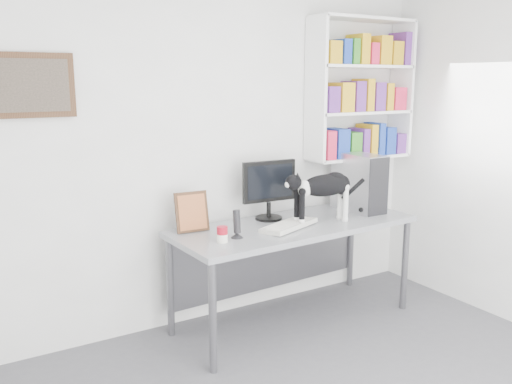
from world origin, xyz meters
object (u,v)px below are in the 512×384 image
Objects in this scene: bookshelf at (361,90)px; speaker at (237,223)px; leaning_print at (192,211)px; desk at (294,273)px; soup_can at (222,234)px; keyboard at (289,225)px; pc_tower at (359,182)px; monitor at (269,190)px; cat at (323,198)px.

bookshelf is 1.81m from speaker.
leaning_print is (-1.70, -0.10, -0.87)m from bookshelf.
desk is 17.70× the size of soup_can.
keyboard is 1.04× the size of pc_tower.
pc_tower reaches higher than keyboard.
monitor is (-1.02, -0.10, -0.78)m from bookshelf.
bookshelf is 1.96m from soup_can.
bookshelf is 2.41× the size of keyboard.
desk is 0.79m from speaker.
desk is (-0.91, -0.31, -1.44)m from bookshelf.
desk is at bearing 156.03° from cat.
cat reaches higher than leaning_print.
leaning_print is at bearing 166.43° from cat.
speaker is at bearing -53.01° from leaning_print.
keyboard is 0.78× the size of cat.
speaker is 0.79m from cat.
leaning_print is at bearing 100.31° from soup_can.
keyboard is 2.43× the size of speaker.
leaning_print is at bearing 133.45° from speaker.
pc_tower is 1.48m from soup_can.
soup_can is at bearing -172.99° from cat.
pc_tower is 4.42× the size of soup_can.
keyboard is at bearing -158.97° from bookshelf.
soup_can is at bearing -170.86° from desk.
cat is (-0.53, -0.19, -0.04)m from pc_tower.
pc_tower is at bearing 9.19° from soup_can.
monitor is 0.99× the size of pc_tower.
leaning_print is (-0.79, 0.21, 0.57)m from desk.
bookshelf is 5.84× the size of speaker.
leaning_print is at bearing -176.50° from bookshelf.
speaker is 0.15m from soup_can.
leaning_print is at bearing 162.46° from desk.
leaning_print is (-1.51, 0.13, -0.09)m from pc_tower.
soup_can is 0.93m from cat.
pc_tower is 2.33× the size of speaker.
speaker is (-1.31, -0.19, -0.14)m from pc_tower.
speaker is at bearing -141.94° from monitor.
speaker is (-0.47, -0.03, 0.09)m from keyboard.
desk is at bearing -10.52° from leaning_print.
bookshelf is 11.08× the size of soup_can.
bookshelf is at bearing 15.85° from soup_can.
bookshelf reaches higher than cat.
keyboard is 0.62m from soup_can.
leaning_print is at bearing 135.45° from keyboard.
monitor is 2.31× the size of speaker.
soup_can is (-0.62, -0.37, -0.19)m from monitor.
desk is at bearing 11.91° from soup_can.
monitor reaches higher than speaker.
soup_can is (0.07, -0.36, -0.10)m from leaning_print.
bookshelf is 1.29m from monitor.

